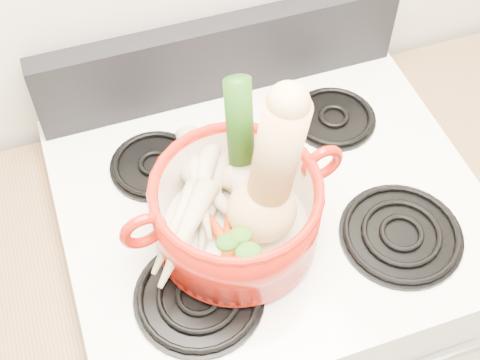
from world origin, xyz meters
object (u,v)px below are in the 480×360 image
object	(u,v)px
stove_body	(264,312)
leek	(243,152)
dutch_oven	(236,212)
squash	(264,174)

from	to	relation	value
stove_body	leek	world-z (taller)	leek
dutch_oven	stove_body	bearing A→B (deg)	31.10
dutch_oven	leek	xyz separation A→B (m)	(0.03, 0.04, 0.10)
dutch_oven	leek	bearing A→B (deg)	51.85
dutch_oven	leek	world-z (taller)	leek
stove_body	dutch_oven	xyz separation A→B (m)	(-0.09, -0.07, 0.58)
leek	dutch_oven	bearing A→B (deg)	-116.24
dutch_oven	squash	distance (m)	0.12
squash	stove_body	bearing A→B (deg)	74.50
stove_body	dutch_oven	world-z (taller)	dutch_oven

